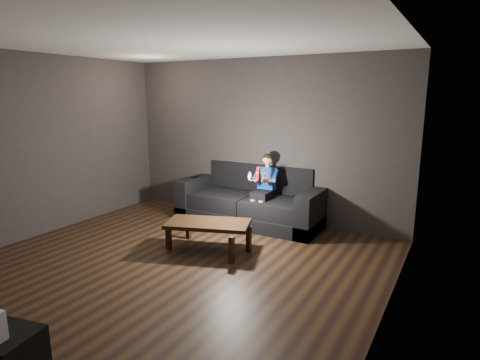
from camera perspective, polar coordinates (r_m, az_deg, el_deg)
The scene contains 11 objects.
floor at distance 5.10m, azimuth -10.35°, elevation -12.39°, with size 5.00×5.00×0.00m, color black.
back_wall at distance 6.79m, azimuth 2.87°, elevation 5.71°, with size 5.00×0.04×2.70m, color #342F2E.
left_wall at distance 6.61m, azimuth -27.76°, elevation 4.17°, with size 0.04×5.00×2.70m, color #342F2E.
right_wall at distance 3.65m, azimuth 20.51°, elevation -0.47°, with size 0.04×5.00×2.70m, color #342F2E.
ceiling at distance 4.70m, azimuth -11.65°, elevation 19.22°, with size 5.00×5.00×0.02m, color silver.
sofa at distance 6.74m, azimuth 1.67°, elevation -3.39°, with size 2.42×1.04×0.93m.
child at distance 6.45m, azimuth 3.52°, elevation -0.22°, with size 0.41×0.50×1.00m.
wii_remote_red at distance 6.04m, azimuth 2.58°, elevation 0.89°, with size 0.05×0.07×0.20m.
nunchuk_white at distance 6.12m, azimuth 1.39°, elevation 0.59°, with size 0.07×0.09×0.14m.
wii_remote_black at distance 7.14m, azimuth -6.38°, elevation 0.46°, with size 0.04×0.16×0.03m.
coffee_table at distance 5.50m, azimuth -4.56°, elevation -6.49°, with size 1.24×0.89×0.41m.
Camera 1 is at (3.04, -3.53, 2.09)m, focal length 30.00 mm.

